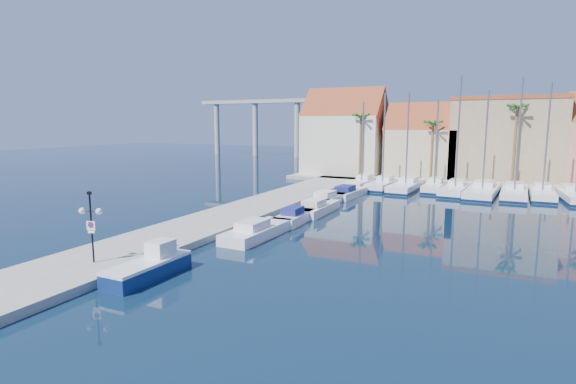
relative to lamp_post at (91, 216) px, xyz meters
name	(u,v)px	position (x,y,z in m)	size (l,w,h in m)	color
ground	(253,272)	(8.42, 3.76, -3.22)	(260.00, 260.00, 0.00)	black
quay_west	(241,212)	(-0.58, 17.26, -2.97)	(6.00, 77.00, 0.50)	gray
shore_north	(480,181)	(18.42, 51.76, -2.97)	(54.00, 16.00, 0.50)	gray
lamp_post	(91,216)	(0.00, 0.00, 0.00)	(1.37, 0.67, 4.15)	black
bollard	(172,243)	(1.82, 4.66, -2.49)	(0.19, 0.19, 0.47)	black
fishing_boat	(150,266)	(3.70, 0.54, -2.61)	(1.86, 5.34, 1.86)	navy
motorboat_west_0	(257,231)	(4.75, 10.76, -2.72)	(2.56, 7.37, 1.40)	white
motorboat_west_1	(295,216)	(5.16, 16.73, -2.72)	(2.07, 6.01, 1.40)	white
motorboat_west_2	(316,208)	(5.38, 21.17, -2.72)	(2.29, 7.08, 1.40)	white
motorboat_west_3	(327,199)	(4.52, 26.50, -2.72)	(2.68, 7.23, 1.40)	white
motorboat_west_4	(347,193)	(5.11, 31.50, -2.72)	(2.71, 7.48, 1.40)	white
sailboat_0	(363,183)	(4.47, 40.24, -2.64)	(2.82, 8.91, 11.17)	white
sailboat_1	(384,184)	(7.30, 40.09, -2.63)	(2.89, 9.31, 12.18)	white
sailboat_2	(407,186)	(10.34, 39.76, -2.65)	(3.31, 10.56, 12.20)	white
sailboat_3	(435,186)	(13.66, 40.62, -2.63)	(2.37, 8.29, 11.33)	white
sailboat_4	(456,189)	(16.25, 39.49, -2.62)	(3.34, 10.01, 13.99)	white
sailboat_5	(483,191)	(19.27, 39.54, -2.67)	(4.02, 12.10, 12.14)	white
sailboat_6	(514,192)	(22.59, 39.60, -2.63)	(3.12, 10.46, 13.48)	white
sailboat_7	(542,193)	(25.43, 40.18, -2.63)	(2.65, 9.47, 12.86)	white
sailboat_8	(574,195)	(28.52, 40.07, -2.65)	(3.54, 10.68, 11.89)	white
building_0	(345,135)	(-1.58, 50.76, 3.30)	(12.30, 9.00, 13.50)	beige
building_1	(423,145)	(10.42, 50.76, 2.07)	(10.30, 8.00, 11.00)	#C6B48B
building_2	(506,139)	(21.42, 51.76, 3.03)	(14.20, 10.20, 11.50)	#99835E
palm_0	(361,119)	(2.42, 45.76, 5.85)	(2.60, 2.60, 10.15)	brown
palm_1	(433,126)	(12.42, 45.76, 4.91)	(2.60, 2.60, 9.15)	brown
palm_2	(517,110)	(22.42, 45.76, 6.79)	(2.60, 2.60, 11.15)	brown
viaduct	(279,116)	(-30.65, 85.76, 7.02)	(48.00, 2.20, 14.45)	#9E9E99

